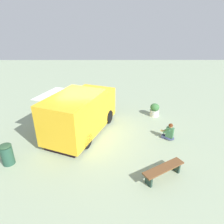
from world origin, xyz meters
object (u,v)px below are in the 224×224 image
object	(u,v)px
food_truck	(81,114)
planter_flowering_near	(155,110)
planter_flowering_far	(69,99)
plaza_bench	(164,170)
trash_bin	(7,154)
person_customer	(169,133)

from	to	relation	value
food_truck	planter_flowering_near	world-z (taller)	food_truck
food_truck	planter_flowering_far	world-z (taller)	food_truck
plaza_bench	trash_bin	distance (m)	6.39
food_truck	plaza_bench	xyz separation A→B (m)	(-3.59, 3.48, -0.70)
food_truck	planter_flowering_far	size ratio (longest dim) A/B	6.46
planter_flowering_near	planter_flowering_far	xyz separation A→B (m)	(5.71, -1.90, 0.00)
planter_flowering_near	plaza_bench	world-z (taller)	planter_flowering_near
planter_flowering_near	planter_flowering_far	bearing A→B (deg)	-18.43
person_customer	trash_bin	xyz separation A→B (m)	(7.27, 1.93, 0.13)
food_truck	trash_bin	xyz separation A→B (m)	(2.74, 2.62, -0.61)
planter_flowering_near	planter_flowering_far	distance (m)	6.02
food_truck	trash_bin	size ratio (longest dim) A/B	5.41
food_truck	planter_flowering_near	xyz separation A→B (m)	(-4.31, -1.97, -0.68)
trash_bin	planter_flowering_far	bearing A→B (deg)	-101.69
person_customer	trash_bin	world-z (taller)	trash_bin
planter_flowering_near	trash_bin	distance (m)	8.41
planter_flowering_far	trash_bin	distance (m)	6.63
person_customer	planter_flowering_far	size ratio (longest dim) A/B	1.11
person_customer	plaza_bench	xyz separation A→B (m)	(0.94, 2.78, 0.03)
planter_flowering_far	trash_bin	xyz separation A→B (m)	(1.34, 6.49, 0.07)
trash_bin	person_customer	bearing A→B (deg)	-165.17
plaza_bench	trash_bin	world-z (taller)	trash_bin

